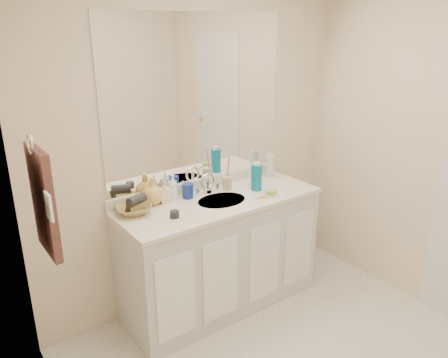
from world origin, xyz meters
name	(u,v)px	position (x,y,z in m)	size (l,w,h in m)	color
wall_back	(198,148)	(0.00, 1.30, 1.20)	(2.60, 0.02, 2.40)	beige
wall_left	(90,286)	(-1.30, 0.00, 1.20)	(0.02, 2.60, 2.40)	beige
vanity_cabinet	(220,255)	(0.00, 1.02, 0.42)	(1.50, 0.55, 0.85)	silver
countertop	(220,201)	(0.00, 1.02, 0.86)	(1.52, 0.57, 0.03)	white
backsplash	(200,184)	(0.00, 1.29, 0.92)	(1.52, 0.03, 0.08)	silver
sink_basin	(222,202)	(0.00, 1.00, 0.87)	(0.37, 0.37, 0.02)	beige
faucet	(207,186)	(0.00, 1.18, 0.94)	(0.02, 0.02, 0.11)	silver
mirror	(198,100)	(0.00, 1.29, 1.56)	(1.48, 0.01, 1.20)	white
blue_mug	(188,191)	(-0.17, 1.19, 0.93)	(0.08, 0.08, 0.11)	navy
tan_cup	(227,183)	(0.16, 1.16, 0.93)	(0.08, 0.08, 0.10)	#CBB88F
toothbrush	(228,171)	(0.17, 1.16, 1.03)	(0.01, 0.01, 0.21)	#FE43A8
mouthwash_bottle	(256,177)	(0.34, 1.02, 0.98)	(0.08, 0.08, 0.20)	#0B738F
clear_pump_bottle	(269,166)	(0.62, 1.19, 0.97)	(0.07, 0.07, 0.18)	silver
soap_dish	(271,195)	(0.35, 0.86, 0.89)	(0.09, 0.08, 0.01)	silver
green_soap	(271,192)	(0.35, 0.86, 0.90)	(0.08, 0.05, 0.03)	#7EC22F
orange_comb	(264,197)	(0.28, 0.86, 0.88)	(0.11, 0.02, 0.00)	orange
dark_jar	(175,214)	(-0.42, 0.95, 0.90)	(0.06, 0.06, 0.04)	black
soap_bottle_white	(173,187)	(-0.27, 1.23, 0.97)	(0.07, 0.07, 0.18)	white
soap_bottle_cream	(165,192)	(-0.35, 1.21, 0.96)	(0.07, 0.07, 0.16)	#F6E9C8
soap_bottle_yellow	(152,191)	(-0.43, 1.24, 0.98)	(0.15, 0.15, 0.19)	#E8B55A
wicker_basket	(134,209)	(-0.61, 1.16, 0.91)	(0.23, 0.23, 0.06)	#9F8340
hair_dryer	(136,200)	(-0.59, 1.16, 0.97)	(0.07, 0.07, 0.14)	black
towel_ring	(30,144)	(-1.27, 0.77, 1.55)	(0.11, 0.11, 0.01)	silver
hand_towel	(43,202)	(-1.25, 0.77, 1.25)	(0.04, 0.32, 0.55)	#39211E
switch_plate	(49,206)	(-1.27, 0.57, 1.30)	(0.01, 0.09, 0.13)	white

